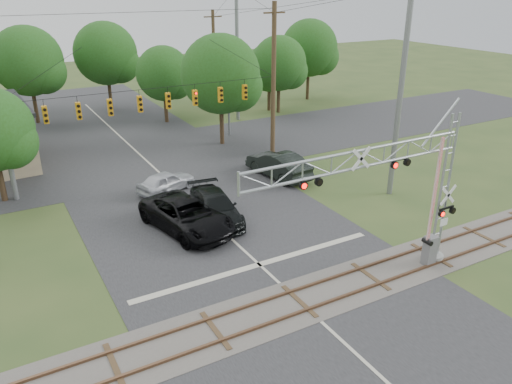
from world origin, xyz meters
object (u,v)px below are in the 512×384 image
traffic_signal_span (166,95)px  sedan_silver (166,181)px  pickup_black (187,215)px  crossing_gantry (394,187)px  streetlight (227,85)px  car_dark (215,207)px

traffic_signal_span → sedan_silver: size_ratio=4.79×
pickup_black → traffic_signal_span: bearing=62.7°
crossing_gantry → traffic_signal_span: size_ratio=0.59×
pickup_black → streetlight: size_ratio=0.78×
streetlight → car_dark: bearing=-118.7°
pickup_black → car_dark: pickup_black is taller
traffic_signal_span → sedan_silver: 6.20m
traffic_signal_span → pickup_black: size_ratio=3.07×
car_dark → sedan_silver: car_dark is taller
car_dark → streetlight: 17.69m
car_dark → streetlight: bearing=69.1°
streetlight → crossing_gantry: bearing=-99.4°
crossing_gantry → car_dark: bearing=113.9°
pickup_black → streetlight: 18.97m
pickup_black → streetlight: streetlight is taller
car_dark → traffic_signal_span: bearing=94.1°
traffic_signal_span → streetlight: 10.04m
crossing_gantry → pickup_black: 11.60m
sedan_silver → streetlight: bearing=-62.9°
crossing_gantry → car_dark: crossing_gantry is taller
crossing_gantry → sedan_silver: crossing_gantry is taller
traffic_signal_span → pickup_black: 10.69m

